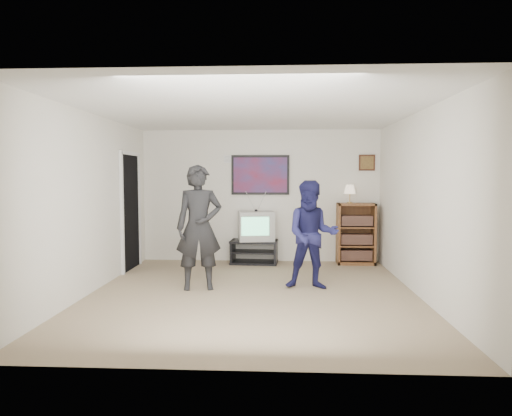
# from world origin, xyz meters

# --- Properties ---
(room_shell) EXTENTS (4.51, 5.00, 2.51)m
(room_shell) POSITION_xyz_m (0.00, 0.35, 1.25)
(room_shell) COLOR #8C7858
(room_shell) RESTS_ON ground
(media_stand) EXTENTS (0.90, 0.54, 0.44)m
(media_stand) POSITION_xyz_m (-0.10, 2.23, 0.22)
(media_stand) COLOR black
(media_stand) RESTS_ON room_shell
(crt_television) EXTENTS (0.71, 0.63, 0.54)m
(crt_television) POSITION_xyz_m (-0.07, 2.23, 0.71)
(crt_television) COLOR #A4A49F
(crt_television) RESTS_ON media_stand
(bookshelf) EXTENTS (0.69, 0.39, 1.13)m
(bookshelf) POSITION_xyz_m (1.78, 2.28, 0.56)
(bookshelf) COLOR #5D2E1C
(bookshelf) RESTS_ON room_shell
(table_lamp) EXTENTS (0.21, 0.21, 0.34)m
(table_lamp) POSITION_xyz_m (1.66, 2.29, 1.30)
(table_lamp) COLOR beige
(table_lamp) RESTS_ON bookshelf
(person_tall) EXTENTS (0.73, 0.55, 1.79)m
(person_tall) POSITION_xyz_m (-0.78, 0.25, 0.89)
(person_tall) COLOR black
(person_tall) RESTS_ON room_shell
(person_short) EXTENTS (0.79, 0.62, 1.57)m
(person_short) POSITION_xyz_m (0.83, 0.36, 0.78)
(person_short) COLOR #1A1A48
(person_short) RESTS_ON room_shell
(controller_left) EXTENTS (0.07, 0.13, 0.04)m
(controller_left) POSITION_xyz_m (-0.75, 0.45, 1.24)
(controller_left) COLOR white
(controller_left) RESTS_ON person_tall
(controller_right) EXTENTS (0.07, 0.13, 0.04)m
(controller_right) POSITION_xyz_m (0.85, 0.58, 1.04)
(controller_right) COLOR white
(controller_right) RESTS_ON person_short
(poster) EXTENTS (1.10, 0.03, 0.75)m
(poster) POSITION_xyz_m (0.00, 2.48, 1.65)
(poster) COLOR black
(poster) RESTS_ON room_shell
(air_vent) EXTENTS (0.28, 0.02, 0.14)m
(air_vent) POSITION_xyz_m (-0.55, 2.48, 1.95)
(air_vent) COLOR white
(air_vent) RESTS_ON room_shell
(small_picture) EXTENTS (0.30, 0.03, 0.30)m
(small_picture) POSITION_xyz_m (2.00, 2.48, 1.88)
(small_picture) COLOR black
(small_picture) RESTS_ON room_shell
(doorway) EXTENTS (0.03, 0.85, 2.00)m
(doorway) POSITION_xyz_m (-2.23, 1.60, 1.00)
(doorway) COLOR black
(doorway) RESTS_ON room_shell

